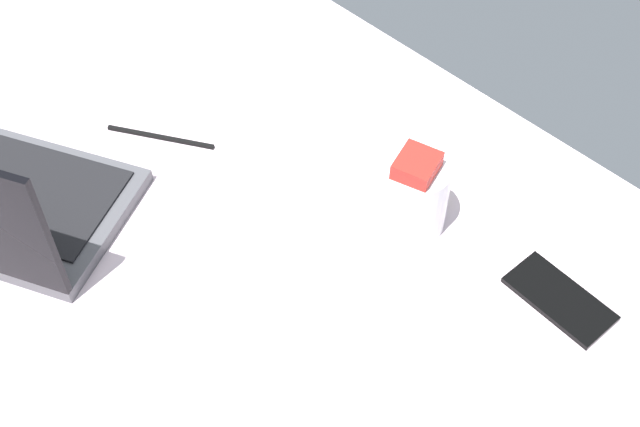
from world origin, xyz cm
name	(u,v)px	position (x,y,z in cm)	size (l,w,h in cm)	color
bed_mattress	(72,332)	(0.00, 0.00, 9.00)	(180.00, 140.00, 18.00)	silver
snack_cup	(415,192)	(-24.12, -42.05, 24.19)	(9.00, 9.41, 13.50)	silver
cell_phone	(560,299)	(-46.28, -45.79, 18.40)	(6.80, 14.00, 0.80)	black
charger_cable	(161,137)	(13.31, -27.22, 18.30)	(17.00, 0.60, 0.60)	black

